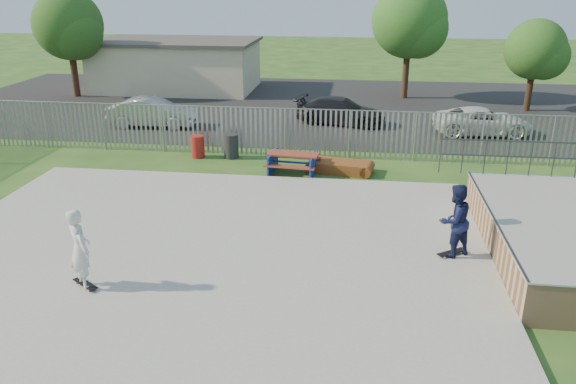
# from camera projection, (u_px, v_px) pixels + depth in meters

# --- Properties ---
(ground) EXTENTS (120.00, 120.00, 0.00)m
(ground) POSITION_uv_depth(u_px,v_px,m) (205.00, 253.00, 15.01)
(ground) COLOR #25521C
(ground) RESTS_ON ground
(concrete_slab) EXTENTS (15.00, 12.00, 0.15)m
(concrete_slab) POSITION_uv_depth(u_px,v_px,m) (205.00, 251.00, 14.98)
(concrete_slab) COLOR #9F9F99
(concrete_slab) RESTS_ON ground
(quarter_pipe) EXTENTS (5.50, 7.05, 2.19)m
(quarter_pipe) POSITION_uv_depth(u_px,v_px,m) (568.00, 237.00, 14.66)
(quarter_pipe) COLOR tan
(quarter_pipe) RESTS_ON ground
(fence) EXTENTS (26.04, 16.02, 2.00)m
(fence) POSITION_uv_depth(u_px,v_px,m) (268.00, 166.00, 18.79)
(fence) COLOR gray
(fence) RESTS_ON ground
(picnic_table) EXTENTS (2.04, 1.74, 0.80)m
(picnic_table) POSITION_uv_depth(u_px,v_px,m) (293.00, 163.00, 21.01)
(picnic_table) COLOR brown
(picnic_table) RESTS_ON ground
(funbox) EXTENTS (2.23, 1.37, 0.42)m
(funbox) POSITION_uv_depth(u_px,v_px,m) (340.00, 167.00, 21.26)
(funbox) COLOR brown
(funbox) RESTS_ON ground
(trash_bin_red) EXTENTS (0.55, 0.55, 0.91)m
(trash_bin_red) POSITION_uv_depth(u_px,v_px,m) (198.00, 147.00, 22.93)
(trash_bin_red) COLOR maroon
(trash_bin_red) RESTS_ON ground
(trash_bin_grey) EXTENTS (0.59, 0.59, 0.99)m
(trash_bin_grey) POSITION_uv_depth(u_px,v_px,m) (231.00, 146.00, 22.85)
(trash_bin_grey) COLOR #272629
(trash_bin_grey) RESTS_ON ground
(parking_lot) EXTENTS (40.00, 18.00, 0.02)m
(parking_lot) POSITION_uv_depth(u_px,v_px,m) (291.00, 105.00, 32.62)
(parking_lot) COLOR black
(parking_lot) RESTS_ON ground
(car_silver) EXTENTS (4.35, 1.69, 1.41)m
(car_silver) POSITION_uv_depth(u_px,v_px,m) (153.00, 112.00, 27.55)
(car_silver) COLOR #B0B1B5
(car_silver) RESTS_ON parking_lot
(car_dark) EXTENTS (4.79, 2.75, 1.31)m
(car_dark) POSITION_uv_depth(u_px,v_px,m) (340.00, 111.00, 28.11)
(car_dark) COLOR black
(car_dark) RESTS_ON parking_lot
(car_white) EXTENTS (4.63, 2.43, 1.24)m
(car_white) POSITION_uv_depth(u_px,v_px,m) (482.00, 121.00, 26.23)
(car_white) COLOR silver
(car_white) RESTS_ON parking_lot
(building) EXTENTS (10.40, 6.40, 3.20)m
(building) POSITION_uv_depth(u_px,v_px,m) (177.00, 65.00, 36.69)
(building) COLOR beige
(building) RESTS_ON ground
(tree_left) EXTENTS (4.12, 4.12, 6.36)m
(tree_left) POSITION_uv_depth(u_px,v_px,m) (68.00, 25.00, 33.46)
(tree_left) COLOR #45261B
(tree_left) RESTS_ON ground
(tree_mid) EXTENTS (4.40, 4.40, 6.79)m
(tree_mid) POSITION_uv_depth(u_px,v_px,m) (410.00, 21.00, 32.86)
(tree_mid) COLOR #442C1B
(tree_mid) RESTS_ON ground
(tree_right) EXTENTS (3.20, 3.20, 4.94)m
(tree_right) POSITION_uv_depth(u_px,v_px,m) (535.00, 50.00, 30.02)
(tree_right) COLOR #382516
(tree_right) RESTS_ON ground
(skateboard_a) EXTENTS (0.77, 0.62, 0.08)m
(skateboard_a) POSITION_uv_depth(u_px,v_px,m) (451.00, 253.00, 14.61)
(skateboard_a) COLOR black
(skateboard_a) RESTS_ON concrete_slab
(skateboard_b) EXTENTS (0.77, 0.62, 0.08)m
(skateboard_b) POSITION_uv_depth(u_px,v_px,m) (85.00, 285.00, 13.11)
(skateboard_b) COLOR black
(skateboard_b) RESTS_ON concrete_slab
(skater_navy) EXTENTS (1.19, 1.14, 1.94)m
(skater_navy) POSITION_uv_depth(u_px,v_px,m) (455.00, 221.00, 14.27)
(skater_navy) COLOR #151B43
(skater_navy) RESTS_ON concrete_slab
(skater_white) EXTENTS (0.83, 0.83, 1.94)m
(skater_white) POSITION_uv_depth(u_px,v_px,m) (80.00, 249.00, 12.78)
(skater_white) COLOR silver
(skater_white) RESTS_ON concrete_slab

